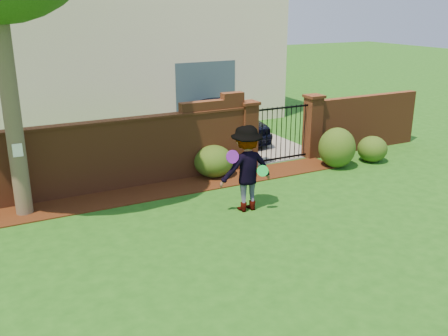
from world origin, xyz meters
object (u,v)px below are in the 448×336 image
car (230,120)px  frisbee_green (263,171)px  frisbee_purple (232,157)px  man (247,169)px

car → frisbee_green: size_ratio=16.14×
car → frisbee_green: (-2.29, -5.83, 0.29)m
car → frisbee_purple: frisbee_purple is taller
man → frisbee_purple: size_ratio=6.73×
man → car: bearing=-113.3°
frisbee_purple → frisbee_green: (0.61, -0.23, -0.34)m
car → man: size_ratio=2.10×
car → frisbee_green: car is taller
man → frisbee_green: bearing=125.2°
frisbee_purple → car: bearing=62.5°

